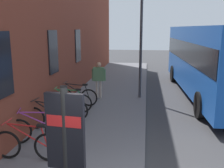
{
  "coord_description": "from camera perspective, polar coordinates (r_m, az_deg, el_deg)",
  "views": [
    {
      "loc": [
        -3.7,
        0.03,
        3.27
      ],
      "look_at": [
        3.51,
        1.0,
        1.68
      ],
      "focal_mm": 41.24,
      "sensor_mm": 36.0,
      "label": 1
    }
  ],
  "objects": [
    {
      "name": "ground",
      "position": [
        10.29,
        13.11,
        -6.57
      ],
      "size": [
        60.0,
        60.0,
        0.0
      ],
      "primitive_type": "plane",
      "color": "#38383A"
    },
    {
      "name": "sidewalk_pavement",
      "position": [
        12.25,
        -0.66,
        -2.9
      ],
      "size": [
        24.0,
        3.5,
        0.12
      ],
      "primitive_type": "cube",
      "color": "slate",
      "rests_on": "ground"
    },
    {
      "name": "station_facade",
      "position": [
        13.28,
        -9.23,
        16.83
      ],
      "size": [
        22.0,
        0.65,
        8.72
      ],
      "color": "brown",
      "rests_on": "ground"
    },
    {
      "name": "bicycle_mid_rack",
      "position": [
        6.69,
        -18.19,
        -12.7
      ],
      "size": [
        0.48,
        1.77,
        0.97
      ],
      "color": "black",
      "rests_on": "sidewalk_pavement"
    },
    {
      "name": "bicycle_end_of_row",
      "position": [
        7.55,
        -15.95,
        -9.63
      ],
      "size": [
        0.64,
        1.72,
        0.97
      ],
      "color": "black",
      "rests_on": "sidewalk_pavement"
    },
    {
      "name": "bicycle_under_window",
      "position": [
        8.32,
        -13.59,
        -7.42
      ],
      "size": [
        0.48,
        1.76,
        0.97
      ],
      "color": "black",
      "rests_on": "sidewalk_pavement"
    },
    {
      "name": "bicycle_far_end",
      "position": [
        9.11,
        -10.74,
        -5.57
      ],
      "size": [
        0.48,
        1.77,
        0.97
      ],
      "color": "black",
      "rests_on": "sidewalk_pavement"
    },
    {
      "name": "bicycle_nearest_sign",
      "position": [
        9.89,
        -9.5,
        -4.09
      ],
      "size": [
        0.48,
        1.77,
        0.97
      ],
      "color": "black",
      "rests_on": "sidewalk_pavement"
    },
    {
      "name": "bicycle_leaning_wall",
      "position": [
        10.74,
        -7.81,
        -2.72
      ],
      "size": [
        0.48,
        1.77,
        0.97
      ],
      "color": "black",
      "rests_on": "sidewalk_pavement"
    },
    {
      "name": "transit_info_sign",
      "position": [
        3.72,
        -10.22,
        -12.52
      ],
      "size": [
        0.14,
        0.56,
        2.4
      ],
      "color": "black",
      "rests_on": "sidewalk_pavement"
    },
    {
      "name": "city_bus",
      "position": [
        13.25,
        20.97,
        5.63
      ],
      "size": [
        10.61,
        3.03,
        3.35
      ],
      "color": "#1951B2",
      "rests_on": "ground"
    },
    {
      "name": "pedestrian_by_facade",
      "position": [
        11.65,
        -2.95,
        1.71
      ],
      "size": [
        0.27,
        0.63,
        1.66
      ],
      "color": "#B2A599",
      "rests_on": "sidewalk_pavement"
    },
    {
      "name": "street_lamp",
      "position": [
        11.64,
        6.48,
        11.08
      ],
      "size": [
        0.28,
        0.28,
        4.89
      ],
      "color": "#333338",
      "rests_on": "sidewalk_pavement"
    }
  ]
}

